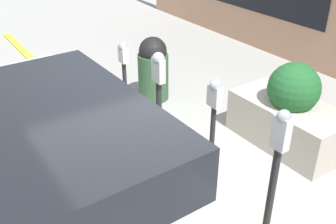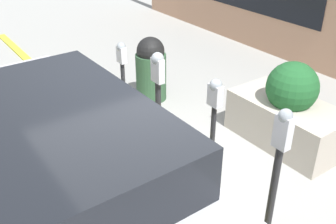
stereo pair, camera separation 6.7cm
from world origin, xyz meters
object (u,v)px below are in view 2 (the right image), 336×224
Objects in this scene: parking_meter_second at (214,115)px; parking_meter_nearest at (278,163)px; parking_meter_fourth at (123,70)px; parked_car_front at (60,169)px; parking_meter_middle at (158,88)px; planter_box at (288,112)px; trash_bin at (151,69)px.

parking_meter_nearest is at bearing 175.45° from parking_meter_second.
parked_car_front is (-1.54, 1.57, -0.11)m from parking_meter_fourth.
parking_meter_middle is at bearing -0.78° from parking_meter_nearest.
planter_box is at bearing -136.75° from parking_meter_fourth.
parking_meter_fourth is at bearing -0.31° from parking_meter_middle.
parking_meter_fourth is (0.91, -0.00, -0.08)m from parking_meter_middle.
planter_box is at bearing -55.17° from parking_meter_nearest.
planter_box is 2.36m from trash_bin.
planter_box is at bearing -93.77° from parked_car_front.
trash_bin is at bearing -57.58° from parking_meter_fourth.
parking_meter_second is at bearing 97.07° from planter_box.
parking_meter_middle is at bearing -68.77° from parked_car_front.
parking_meter_nearest is 2.03m from parked_car_front.
parked_car_front is (0.37, 1.61, -0.23)m from parking_meter_second.
parking_meter_fourth is 0.83× the size of planter_box.
parking_meter_nearest is 2.06m from planter_box.
parked_car_front is (0.17, 3.17, 0.33)m from planter_box.
parked_car_front is at bearing 49.50° from parking_meter_nearest.
parking_meter_nearest reaches higher than parking_meter_middle.
trash_bin is (1.42, -0.82, -0.44)m from parking_meter_middle.
parking_meter_second is 1.67m from planter_box.
parking_meter_nearest is 1.42× the size of trash_bin.
parking_meter_nearest is at bearing 124.83° from planter_box.
parking_meter_fourth is at bearing 122.42° from trash_bin.
parking_meter_nearest is 2.85m from parking_meter_fourth.
trash_bin is at bearing -29.86° from parking_meter_middle.
planter_box is 1.46× the size of trash_bin.
trash_bin is (2.22, 0.79, 0.08)m from planter_box.
parking_meter_second is 1.33× the size of trash_bin.
parked_car_front is at bearing 86.90° from planter_box.
planter_box is (1.14, -1.64, -0.53)m from parking_meter_nearest.
parking_meter_fourth is at bearing 43.25° from planter_box.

